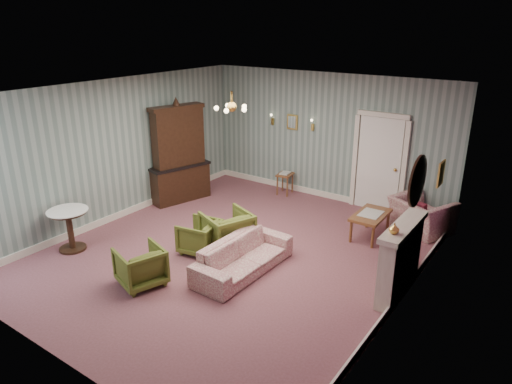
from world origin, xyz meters
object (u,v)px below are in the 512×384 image
Objects in this scene: olive_chair_b at (200,235)px; fireplace at (400,259)px; olive_chair_a at (140,264)px; dresser at (178,151)px; coffee_table at (370,225)px; pedestal_table at (70,230)px; side_table_black at (400,253)px; olive_chair_c at (227,229)px; sofa_chintz at (243,251)px; wingback_chair at (422,210)px.

fireplace is at bearing 92.04° from olive_chair_b.
olive_chair_a is 1.37m from olive_chair_b.
coffee_table is (4.40, 0.62, -0.93)m from dresser.
side_table_black is at bearing 28.44° from pedestal_table.
olive_chair_a is at bearing 9.57° from olive_chair_c.
side_table_black reaches higher than coffee_table.
side_table_black is (3.20, 2.88, -0.07)m from olive_chair_a.
olive_chair_c reaches higher than olive_chair_b.
olive_chair_c is 2.78m from coffee_table.
dresser is 2.99× the size of pedestal_table.
olive_chair_b is 2.36m from pedestal_table.
dresser is (-2.08, 3.09, 0.83)m from olive_chair_a.
dresser is at bearing 61.31° from sofa_chintz.
sofa_chintz is (1.09, 1.26, 0.03)m from olive_chair_a.
fireplace reaches higher than wingback_chair.
pedestal_table is (-3.05, -1.16, 0.02)m from sofa_chintz.
dresser reaches higher than side_table_black.
fireplace is at bearing 139.69° from olive_chair_a.
olive_chair_c is at bearing 35.07° from pedestal_table.
dresser is 1.68× the size of fireplace.
coffee_table is at bearing 157.63° from olive_chair_c.
coffee_table is (2.28, 2.35, -0.09)m from olive_chair_b.
olive_chair_a is 3.82m from dresser.
pedestal_table is (-4.27, -3.62, 0.15)m from coffee_table.
side_table_black is at bearing 150.44° from olive_chair_a.
olive_chair_b is 1.21× the size of side_table_black.
olive_chair_c is 2.91m from dresser.
olive_chair_b is at bearing -134.20° from coffee_table.
pedestal_table is at bearing -71.86° from dresser.
coffee_table is at bearing 136.49° from side_table_black.
coffee_table is (1.23, 2.46, -0.13)m from sofa_chintz.
sofa_chintz is 2.66m from side_table_black.
olive_chair_b is 0.48× the size of fireplace.
sofa_chintz is 2.44× the size of pedestal_table.
fireplace is at bearing -73.44° from side_table_black.
wingback_chair is 6.70m from pedestal_table.
olive_chair_c is at bearing 57.80° from sofa_chintz.
dresser is at bearing -139.17° from olive_chair_b.
sofa_chintz is 2.75m from coffee_table.
wingback_chair is at bearing 41.74° from pedestal_table.
sofa_chintz is at bearing 74.11° from olive_chair_b.
olive_chair_a is 4.02m from fireplace.
wingback_chair is at bearing 98.99° from fireplace.
sofa_chintz is 2.49m from fireplace.
pedestal_table reaches higher than olive_chair_a.
olive_chair_c is (0.38, 1.73, 0.06)m from olive_chair_a.
sofa_chintz is 3.75m from dresser.
olive_chair_a is 1.77m from olive_chair_c.
side_table_black is (0.15, -1.67, -0.18)m from wingback_chair.
side_table_black is at bearing -43.51° from coffee_table.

